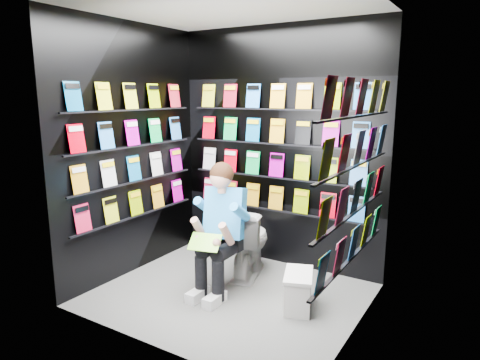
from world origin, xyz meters
The scene contains 14 objects.
floor centered at (0.00, 0.00, 0.00)m, with size 2.40×2.40×0.00m, color #5D5D5A.
ceiling centered at (0.00, 0.00, 2.60)m, with size 2.40×2.40×0.00m, color white.
wall_back centered at (0.00, 1.00, 1.30)m, with size 2.40×0.04×2.60m, color black.
wall_front centered at (0.00, -1.00, 1.30)m, with size 2.40×0.04×2.60m, color black.
wall_left centered at (-1.20, 0.00, 1.30)m, with size 0.04×2.00×2.60m, color black.
wall_right centered at (1.20, 0.00, 1.30)m, with size 0.04×2.00×2.60m, color black.
comics_back centered at (0.00, 0.97, 1.31)m, with size 2.10×0.06×1.37m, color #D81A46, non-canonical shape.
comics_left centered at (-1.17, 0.00, 1.31)m, with size 0.06×1.70×1.37m, color #D81A46, non-canonical shape.
comics_right centered at (1.17, 0.00, 1.31)m, with size 0.06×1.70×1.37m, color #D81A46, non-canonical shape.
toilet centered at (-0.10, 0.50, 0.37)m, with size 0.42×0.75×0.73m, color white.
longbox centered at (0.66, 0.11, 0.15)m, with size 0.22×0.40×0.30m, color white.
longbox_lid centered at (0.66, 0.11, 0.32)m, with size 0.24×0.42×0.03m, color white.
reader centered at (-0.10, 0.12, 0.76)m, with size 0.50×0.73×1.35m, color blue, non-canonical shape.
held_comic centered at (-0.10, -0.23, 0.58)m, with size 0.28×0.01×0.20m, color green.
Camera 1 is at (2.07, -3.16, 1.88)m, focal length 32.00 mm.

